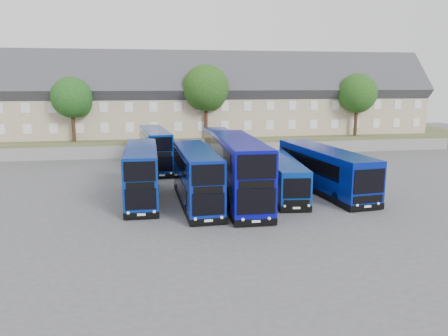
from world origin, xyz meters
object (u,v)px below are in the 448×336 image
(tree_west, at_px, (73,99))
(tree_far, at_px, (374,91))
(tree_east, at_px, (358,95))
(dd_front_left, at_px, (142,175))
(tree_mid, at_px, (207,90))
(coach_east_a, at_px, (282,177))
(dd_front_mid, at_px, (196,178))

(tree_west, height_order, tree_far, tree_far)
(tree_far, bearing_deg, tree_east, -130.60)
(dd_front_left, xyz_separation_m, tree_far, (33.92, 27.92, 5.71))
(tree_mid, bearing_deg, coach_east_a, -81.34)
(dd_front_left, bearing_deg, tree_east, 36.92)
(tree_mid, distance_m, tree_far, 26.80)
(dd_front_mid, relative_size, tree_mid, 1.15)
(dd_front_left, distance_m, tree_far, 44.30)
(coach_east_a, relative_size, tree_west, 1.41)
(tree_west, height_order, tree_mid, tree_mid)
(coach_east_a, bearing_deg, dd_front_left, -174.90)
(coach_east_a, height_order, tree_west, tree_west)
(dd_front_mid, height_order, tree_mid, tree_mid)
(tree_east, distance_m, tree_far, 9.23)
(dd_front_left, relative_size, tree_far, 1.20)
(dd_front_left, relative_size, dd_front_mid, 0.98)
(coach_east_a, relative_size, tree_east, 1.33)
(dd_front_left, height_order, tree_far, tree_far)
(dd_front_mid, distance_m, tree_east, 33.51)
(tree_east, relative_size, tree_far, 0.94)
(coach_east_a, height_order, tree_east, tree_east)
(tree_mid, bearing_deg, dd_front_left, -110.29)
(coach_east_a, distance_m, tree_west, 29.09)
(dd_front_mid, bearing_deg, tree_mid, 78.45)
(dd_front_left, distance_m, tree_west, 22.98)
(tree_west, relative_size, tree_mid, 0.83)
(dd_front_left, height_order, coach_east_a, dd_front_left)
(dd_front_left, relative_size, coach_east_a, 0.96)
(tree_east, height_order, tree_far, tree_far)
(tree_west, xyz_separation_m, tree_far, (42.00, 7.00, 0.68))
(coach_east_a, bearing_deg, tree_mid, 104.44)
(coach_east_a, xyz_separation_m, tree_west, (-19.28, 21.05, 5.62))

